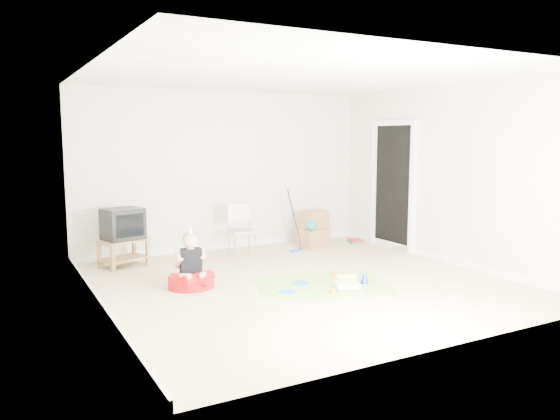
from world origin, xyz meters
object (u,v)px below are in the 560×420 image
tv_stand (124,250)px  birthday_cake (347,286)px  folding_chair (242,231)px  seated_woman (191,274)px  cardboard_boxes (313,230)px  crt_tv (123,224)px

tv_stand → birthday_cake: tv_stand is taller
folding_chair → seated_woman: folding_chair is taller
tv_stand → birthday_cake: bearing=-49.1°
cardboard_boxes → seated_woman: 3.06m
crt_tv → cardboard_boxes: 3.18m
tv_stand → birthday_cake: 3.30m
cardboard_boxes → tv_stand: bearing=178.7°
crt_tv → seated_woman: crt_tv is taller
folding_chair → seated_woman: (-1.30, -1.36, -0.23)m
birthday_cake → tv_stand: bearing=130.9°
folding_chair → cardboard_boxes: size_ratio=1.36×
folding_chair → birthday_cake: 2.37m
tv_stand → crt_tv: size_ratio=1.42×
tv_stand → seated_woman: bearing=-72.8°
seated_woman → birthday_cake: 1.93m
seated_woman → tv_stand: bearing=107.2°
tv_stand → crt_tv: (0.00, -0.00, 0.38)m
folding_chair → seated_woman: size_ratio=1.03×
tv_stand → cardboard_boxes: 3.16m
crt_tv → folding_chair: (1.78, -0.18, -0.22)m
crt_tv → cardboard_boxes: bearing=-16.0°
tv_stand → cardboard_boxes: bearing=-1.3°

